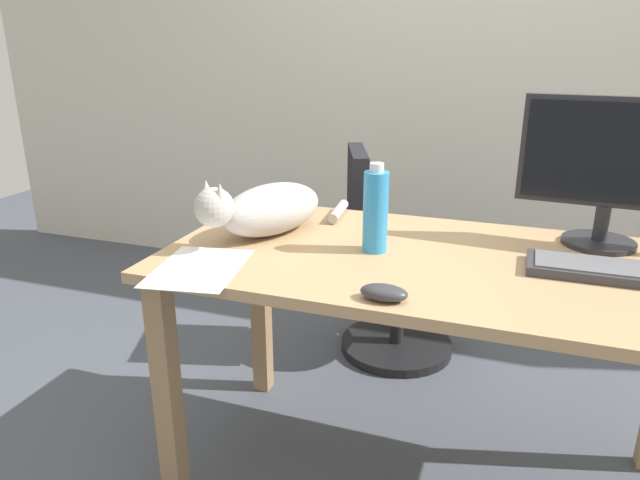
{
  "coord_description": "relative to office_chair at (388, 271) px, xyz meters",
  "views": [
    {
      "loc": [
        0.2,
        -1.49,
        1.3
      ],
      "look_at": [
        -0.28,
        -0.13,
        0.8
      ],
      "focal_mm": 32.76,
      "sensor_mm": 36.0,
      "label": 1
    }
  ],
  "objects": [
    {
      "name": "ground_plane",
      "position": [
        0.29,
        -0.76,
        -0.38
      ],
      "size": [
        8.0,
        8.0,
        0.0
      ],
      "primitive_type": "plane",
      "color": "#474C56"
    },
    {
      "name": "back_wall",
      "position": [
        0.29,
        0.81,
        0.92
      ],
      "size": [
        6.0,
        0.04,
        2.6
      ],
      "primitive_type": "cube",
      "color": "beige",
      "rests_on": "ground_plane"
    },
    {
      "name": "keyboard",
      "position": [
        0.75,
        -0.74,
        0.38
      ],
      "size": [
        0.44,
        0.15,
        0.03
      ],
      "color": "#333338",
      "rests_on": "desk"
    },
    {
      "name": "monitor",
      "position": [
        0.72,
        -0.5,
        0.59
      ],
      "size": [
        0.48,
        0.2,
        0.41
      ],
      "color": "#232328",
      "rests_on": "desk"
    },
    {
      "name": "office_chair",
      "position": [
        0.0,
        0.0,
        0.0
      ],
      "size": [
        0.51,
        0.48,
        0.89
      ],
      "color": "black",
      "rests_on": "ground_plane"
    },
    {
      "name": "computer_mouse",
      "position": [
        0.23,
        -1.06,
        0.39
      ],
      "size": [
        0.11,
        0.06,
        0.04
      ],
      "primitive_type": "ellipsoid",
      "color": "#333338",
      "rests_on": "desk"
    },
    {
      "name": "water_bottle",
      "position": [
        0.12,
        -0.76,
        0.48
      ],
      "size": [
        0.07,
        0.07,
        0.25
      ],
      "color": "#2D8CD1",
      "rests_on": "desk"
    },
    {
      "name": "paper_sheet",
      "position": [
        -0.27,
        -1.04,
        0.37
      ],
      "size": [
        0.26,
        0.33,
        0.0
      ],
      "primitive_type": "cube",
      "rotation": [
        0.0,
        0.0,
        0.17
      ],
      "color": "white",
      "rests_on": "desk"
    },
    {
      "name": "desk",
      "position": [
        0.29,
        -0.76,
        0.26
      ],
      "size": [
        1.46,
        0.74,
        0.74
      ],
      "color": "tan",
      "rests_on": "ground_plane"
    },
    {
      "name": "cat",
      "position": [
        -0.21,
        -0.73,
        0.45
      ],
      "size": [
        0.32,
        0.57,
        0.2
      ],
      "color": "#B2ADA8",
      "rests_on": "desk"
    }
  ]
}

